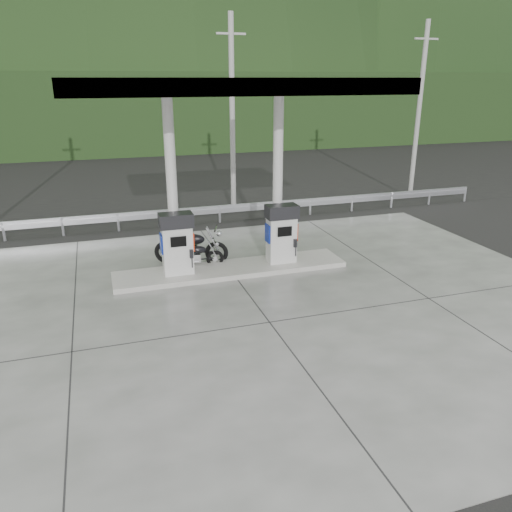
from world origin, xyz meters
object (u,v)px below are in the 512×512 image
object	(u,v)px
gas_pump_left	(177,244)
gas_pump_right	(281,234)
motorcycle_right	(191,248)
motorcycle_left	(196,256)

from	to	relation	value
gas_pump_left	gas_pump_right	distance (m)	3.20
motorcycle_right	gas_pump_left	bearing A→B (deg)	-98.29
gas_pump_right	motorcycle_left	xyz separation A→B (m)	(-2.57, 0.62, -0.67)
motorcycle_left	motorcycle_right	bearing A→B (deg)	100.84
gas_pump_right	motorcycle_right	xyz separation A→B (m)	(-2.61, 1.11, -0.53)
motorcycle_left	gas_pump_right	bearing A→B (deg)	-7.70
motorcycle_right	motorcycle_left	bearing A→B (deg)	-65.27
motorcycle_left	gas_pump_left	bearing A→B (deg)	-129.60
gas_pump_left	gas_pump_right	xyz separation A→B (m)	(3.20, 0.00, 0.00)
gas_pump_left	motorcycle_right	size ratio (longest dim) A/B	0.83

